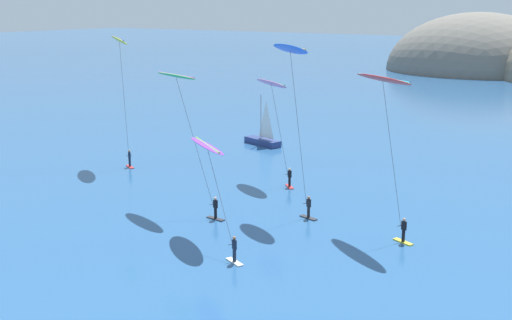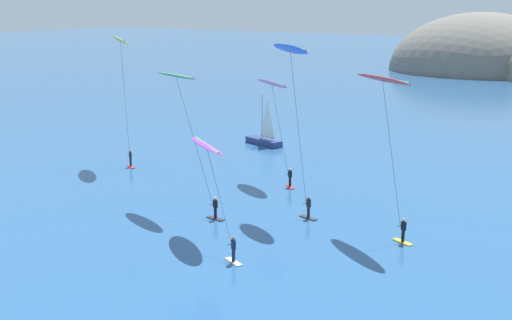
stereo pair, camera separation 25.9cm
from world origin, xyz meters
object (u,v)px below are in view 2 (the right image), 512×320
(kitesurfer_pink, at_px, (273,91))
(kitesurfer_yellow, at_px, (121,50))
(kitesurfer_red, at_px, (384,91))
(kitesurfer_blue, at_px, (292,63))
(sailboat_near, at_px, (262,139))
(kitesurfer_purple, at_px, (208,152))
(kitesurfer_green, at_px, (180,88))

(kitesurfer_pink, relative_size, kitesurfer_yellow, 0.72)
(kitesurfer_red, distance_m, kitesurfer_yellow, 29.48)
(kitesurfer_red, relative_size, kitesurfer_blue, 0.86)
(sailboat_near, bearing_deg, kitesurfer_yellow, -115.49)
(kitesurfer_red, distance_m, kitesurfer_blue, 7.76)
(kitesurfer_purple, height_order, kitesurfer_yellow, kitesurfer_yellow)
(kitesurfer_green, bearing_deg, sailboat_near, 107.63)
(sailboat_near, height_order, kitesurfer_purple, kitesurfer_purple)
(sailboat_near, bearing_deg, kitesurfer_blue, -51.18)
(kitesurfer_yellow, bearing_deg, kitesurfer_pink, 9.80)
(kitesurfer_pink, distance_m, kitesurfer_blue, 9.29)
(kitesurfer_pink, xyz_separation_m, kitesurfer_blue, (5.76, -6.54, 3.21))
(kitesurfer_pink, distance_m, kitesurfer_green, 10.58)
(sailboat_near, height_order, kitesurfer_blue, kitesurfer_blue)
(kitesurfer_purple, bearing_deg, kitesurfer_yellow, 148.89)
(kitesurfer_purple, xyz_separation_m, kitesurfer_green, (-6.26, 4.53, 3.39))
(kitesurfer_purple, height_order, kitesurfer_red, kitesurfer_red)
(kitesurfer_yellow, xyz_separation_m, kitesurfer_blue, (21.52, -3.82, 0.10))
(kitesurfer_green, height_order, kitesurfer_yellow, kitesurfer_yellow)
(kitesurfer_yellow, relative_size, kitesurfer_blue, 0.99)
(kitesurfer_pink, height_order, kitesurfer_red, kitesurfer_red)
(sailboat_near, relative_size, kitesurfer_purple, 0.75)
(kitesurfer_pink, xyz_separation_m, kitesurfer_red, (13.36, -7.12, 1.75))
(kitesurfer_purple, height_order, kitesurfer_blue, kitesurfer_blue)
(kitesurfer_green, bearing_deg, kitesurfer_purple, -35.89)
(kitesurfer_red, xyz_separation_m, kitesurfer_yellow, (-29.12, 4.40, 1.36))
(sailboat_near, bearing_deg, kitesurfer_purple, -63.46)
(kitesurfer_purple, xyz_separation_m, kitesurfer_yellow, (-20.12, 12.14, 5.25))
(kitesurfer_green, bearing_deg, kitesurfer_blue, 26.36)
(sailboat_near, height_order, kitesurfer_red, kitesurfer_red)
(sailboat_near, distance_m, kitesurfer_yellow, 19.08)
(kitesurfer_green, distance_m, kitesurfer_yellow, 15.92)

